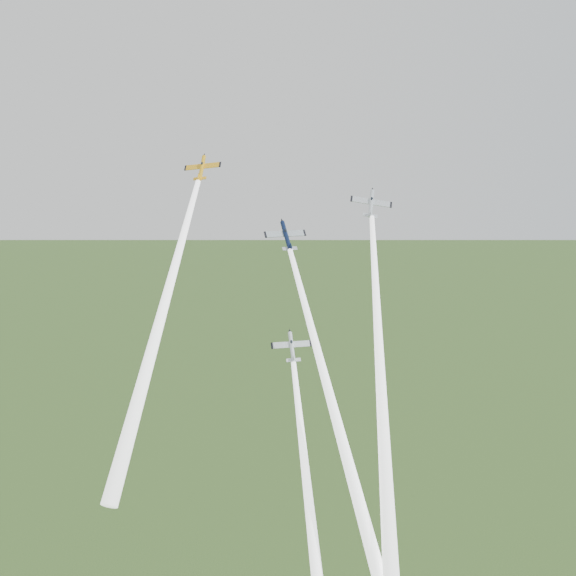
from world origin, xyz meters
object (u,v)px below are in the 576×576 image
object	(u,v)px
plane_yellow	(202,168)
plane_silver_low	(292,347)
plane_navy	(286,236)
plane_silver_right	(371,204)

from	to	relation	value
plane_yellow	plane_silver_low	xyz separation A→B (m)	(16.24, -8.02, -32.30)
plane_silver_low	plane_navy	bearing A→B (deg)	89.29
plane_navy	plane_silver_right	bearing A→B (deg)	-3.73
plane_yellow	plane_silver_right	world-z (taller)	plane_yellow
plane_silver_right	plane_silver_low	bearing A→B (deg)	-139.62
plane_silver_right	plane_yellow	bearing A→B (deg)	-169.11
plane_yellow	plane_silver_low	size ratio (longest dim) A/B	0.95
plane_yellow	plane_navy	distance (m)	20.12
plane_navy	plane_yellow	bearing A→B (deg)	162.24
plane_silver_right	plane_silver_low	size ratio (longest dim) A/B	1.08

